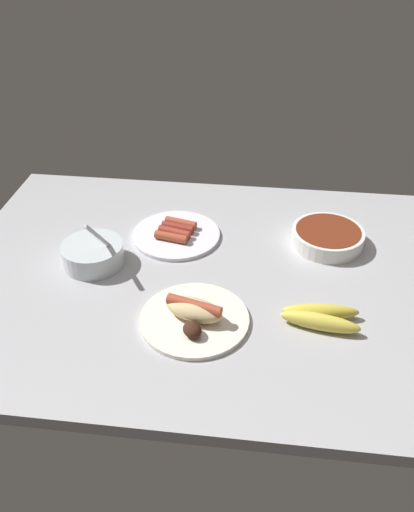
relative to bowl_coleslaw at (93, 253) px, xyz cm
name	(u,v)px	position (x,y,z in cm)	size (l,w,h in cm)	color
ground_plane	(198,278)	(25.92, -0.80, -4.52)	(120.00, 90.00, 3.00)	#B2B2B7
bowl_coleslaw	(93,253)	(0.00, 0.00, 0.00)	(14.97, 14.97, 15.27)	silver
bowl_chili	(328,236)	(57.42, 15.32, -0.67)	(18.41, 18.41, 4.25)	white
plate_sausages	(176,234)	(18.11, 14.10, -2.15)	(23.11, 23.11, 3.18)	white
plate_hotdog_assembled	(194,315)	(27.45, -17.88, -1.26)	(23.58, 23.58, 5.61)	white
banana_bunch	(320,317)	(54.05, -15.23, -1.18)	(17.13, 8.76, 3.75)	gold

